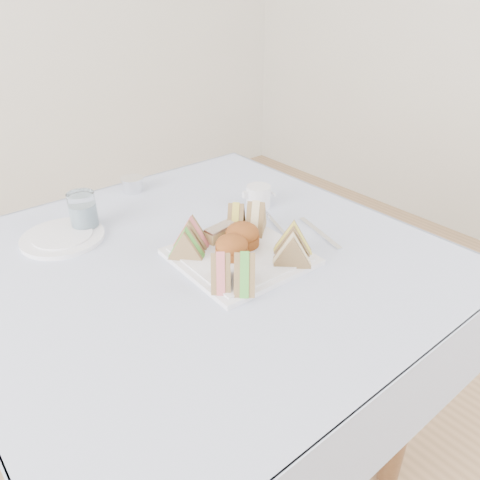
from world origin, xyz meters
TOP-DOWN VIEW (x-y plane):
  - floor at (0.00, 0.00)m, footprint 4.00×4.00m
  - table at (0.00, 0.00)m, footprint 0.90×0.90m
  - tablecloth at (0.00, 0.00)m, footprint 1.02×1.02m
  - serving_plate at (0.06, -0.07)m, footprint 0.28×0.28m
  - sandwich_fl_a at (-0.04, -0.13)m, footprint 0.08×0.09m
  - sandwich_fl_b at (-0.01, -0.17)m, footprint 0.09×0.10m
  - sandwich_fr_a at (0.16, -0.14)m, footprint 0.09×0.09m
  - sandwich_fr_b at (0.13, -0.17)m, footprint 0.09×0.09m
  - sandwich_bl_a at (-0.04, 0.00)m, footprint 0.08×0.09m
  - sandwich_bl_b at (0.00, 0.03)m, footprint 0.08×0.09m
  - sandwich_br_a at (0.16, -0.01)m, footprint 0.10×0.09m
  - sandwich_br_b at (0.13, 0.03)m, footprint 0.09×0.09m
  - scone_left at (0.04, -0.06)m, footprint 0.08×0.08m
  - scone_right at (0.09, -0.04)m, footprint 0.10×0.10m
  - pastry_slice at (0.07, 0.01)m, footprint 0.08×0.04m
  - side_plate at (-0.22, 0.28)m, footprint 0.22×0.22m
  - water_glass at (-0.15, 0.29)m, footprint 0.09×0.09m
  - tea_strainer at (0.06, 0.43)m, footprint 0.09×0.09m
  - knife at (0.29, -0.10)m, footprint 0.06×0.18m
  - fork at (0.23, -0.03)m, footprint 0.07×0.17m
  - creamer_jug at (0.28, 0.12)m, footprint 0.08×0.08m

SIDE VIEW (x-z plane):
  - floor at x=0.00m, z-range 0.00..0.00m
  - table at x=0.00m, z-range 0.00..0.74m
  - tablecloth at x=0.00m, z-range 0.74..0.75m
  - knife at x=0.29m, z-range 0.75..0.75m
  - fork at x=0.23m, z-range 0.75..0.75m
  - side_plate at x=-0.22m, z-range 0.75..0.76m
  - serving_plate at x=0.06m, z-range 0.75..0.76m
  - tea_strainer at x=0.06m, z-range 0.75..0.78m
  - creamer_jug at x=0.28m, z-range 0.75..0.81m
  - pastry_slice at x=0.07m, z-range 0.76..0.79m
  - scone_left at x=0.04m, z-range 0.76..0.81m
  - scone_right at x=0.09m, z-range 0.76..0.81m
  - sandwich_bl_a at x=-0.04m, z-range 0.76..0.83m
  - sandwich_br_b at x=0.13m, z-range 0.76..0.83m
  - sandwich_fr_b at x=0.13m, z-range 0.76..0.83m
  - sandwich_fl_a at x=-0.04m, z-range 0.76..0.83m
  - sandwich_bl_b at x=0.00m, z-range 0.76..0.83m
  - water_glass at x=-0.15m, z-range 0.75..0.85m
  - sandwich_fr_a at x=0.16m, z-range 0.76..0.83m
  - sandwich_fl_b at x=-0.01m, z-range 0.76..0.84m
  - sandwich_br_a at x=0.16m, z-range 0.76..0.84m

